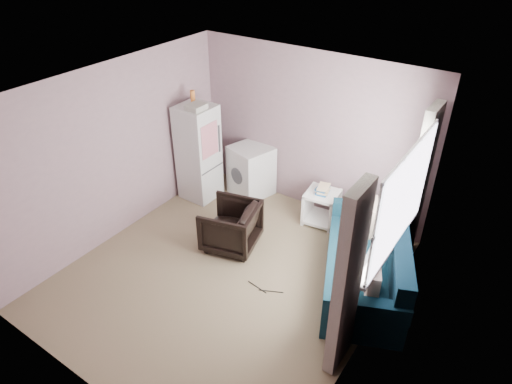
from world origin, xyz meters
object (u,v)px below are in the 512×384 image
fridge (198,152)px  sofa (369,266)px  side_table (322,205)px  armchair (231,224)px  washing_machine (251,169)px

fridge → sofa: size_ratio=0.81×
side_table → sofa: bearing=-39.0°
fridge → side_table: fridge is taller
armchair → fridge: bearing=-137.5°
armchair → sofa: sofa is taller
washing_machine → side_table: (1.37, -0.10, -0.14)m
washing_machine → sofa: sofa is taller
fridge → side_table: (2.01, 0.45, -0.50)m
washing_machine → sofa: size_ratio=0.38×
washing_machine → sofa: (2.51, -1.02, -0.11)m
fridge → sofa: 3.23m
fridge → side_table: bearing=12.9°
armchair → side_table: 1.47m
armchair → sofa: (1.93, 0.32, -0.04)m
armchair → washing_machine: washing_machine is taller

